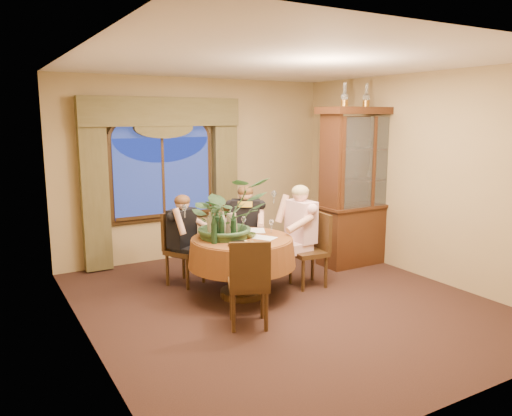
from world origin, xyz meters
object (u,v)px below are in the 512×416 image
china_cabinet (363,186)px  wine_bottle_4 (223,225)px  oil_lamp_center (366,95)px  chair_back_right (237,241)px  chair_front_left (248,282)px  wine_bottle_3 (222,228)px  wine_bottle_0 (214,230)px  dining_table (242,267)px  oil_lamp_left (345,95)px  person_scarf (246,230)px  chair_back (185,249)px  wine_bottle_2 (210,226)px  wine_bottle_1 (217,223)px  person_back (182,240)px  person_pink (301,234)px  wine_bottle_5 (234,226)px  chair_right (308,251)px  olive_bowl (249,235)px  oil_lamp_right (387,96)px  stoneware_vase (232,225)px  centerpiece_plant (227,186)px

china_cabinet → wine_bottle_4: (-2.51, -0.33, -0.26)m
oil_lamp_center → chair_back_right: bearing=167.8°
chair_front_left → chair_back_right: bearing=90.0°
china_cabinet → wine_bottle_4: china_cabinet is taller
wine_bottle_3 → wine_bottle_0: bearing=-157.5°
dining_table → china_cabinet: size_ratio=0.57×
oil_lamp_left → person_scarf: bearing=165.8°
chair_back → wine_bottle_4: 0.85m
wine_bottle_0 → wine_bottle_2: (0.06, 0.23, 0.00)m
china_cabinet → wine_bottle_2: (-2.66, -0.28, -0.26)m
wine_bottle_1 → wine_bottle_2: same height
wine_bottle_2 → oil_lamp_center: bearing=6.0°
person_scarf → wine_bottle_3: size_ratio=3.86×
china_cabinet → chair_back_right: china_cabinet is taller
person_back → china_cabinet: bearing=141.6°
chair_back → person_pink: (1.35, -0.73, 0.19)m
person_pink → wine_bottle_5: size_ratio=4.05×
oil_lamp_left → wine_bottle_3: 2.75m
chair_front_left → wine_bottle_2: bearing=113.9°
chair_right → olive_bowl: (-0.86, 0.06, 0.30)m
dining_table → person_pink: 0.96m
oil_lamp_right → person_back: oil_lamp_right is taller
stoneware_vase → wine_bottle_1: wine_bottle_1 is taller
oil_lamp_right → wine_bottle_0: size_ratio=1.03×
wine_bottle_0 → person_pink: bearing=6.2°
wine_bottle_0 → china_cabinet: bearing=10.5°
chair_back_right → wine_bottle_2: (-0.73, -0.69, 0.44)m
wine_bottle_1 → wine_bottle_2: size_ratio=1.00×
stoneware_vase → wine_bottle_5: 0.18m
wine_bottle_2 → wine_bottle_3: bearing=-69.9°
oil_lamp_left → wine_bottle_3: oil_lamp_left is taller
chair_back_right → person_pink: bearing=149.3°
wine_bottle_0 → wine_bottle_3: same height
chair_back_right → chair_right: bearing=145.6°
oil_lamp_left → oil_lamp_center: bearing=0.0°
person_scarf → wine_bottle_2: person_scarf is taller
stoneware_vase → oil_lamp_center: bearing=7.0°
oil_lamp_left → wine_bottle_1: size_ratio=1.03×
chair_right → wine_bottle_5: size_ratio=2.91×
wine_bottle_1 → centerpiece_plant: bearing=-26.9°
chair_front_left → person_back: 1.62m
wine_bottle_4 → person_back: bearing=109.5°
oil_lamp_left → wine_bottle_0: 2.85m
chair_front_left → wine_bottle_1: wine_bottle_1 is taller
oil_lamp_left → wine_bottle_3: size_ratio=1.03×
wine_bottle_2 → chair_back: bearing=96.4°
person_pink → wine_bottle_4: bearing=85.2°
wine_bottle_1 → wine_bottle_4: (0.02, -0.12, 0.00)m
wine_bottle_1 → wine_bottle_3: (-0.06, -0.25, 0.00)m
chair_back_right → olive_bowl: size_ratio=5.65×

